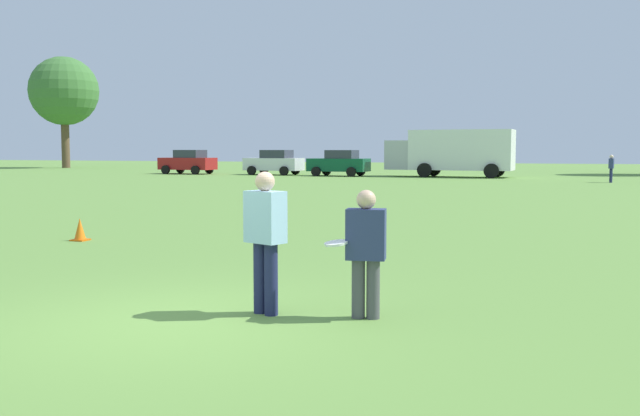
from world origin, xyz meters
The scene contains 11 objects.
ground_plane centered at (0.00, 0.00, 0.00)m, with size 176.44×176.44×0.00m, color #608C3D.
player_thrower centered at (0.83, 0.73, 0.95)m, with size 0.53×0.42×1.68m.
player_defender centered at (2.00, 0.90, 0.83)m, with size 0.48×0.32×1.48m.
frisbee centered at (1.70, 0.72, 0.88)m, with size 0.27×0.27×0.08m.
traffic_cone centered at (-5.52, 5.68, 0.23)m, with size 0.32×0.32×0.48m.
parked_car_near_left centered at (-22.71, 41.34, 0.92)m, with size 4.31×2.42×1.82m.
parked_car_mid_left centered at (-15.80, 41.70, 0.92)m, with size 4.31×2.42×1.82m.
parked_car_center centered at (-10.62, 41.08, 0.92)m, with size 4.31×2.42×1.82m.
box_truck centered at (-2.87, 41.95, 1.75)m, with size 8.63×3.35×3.18m.
bystander_sideline_watcher centered at (6.85, 36.77, 0.89)m, with size 0.33×0.47×1.58m.
tree_west_oak centered at (-42.41, 52.26, 7.51)m, with size 6.72×6.72×10.92m.
Camera 1 is at (4.08, -6.94, 1.96)m, focal length 40.10 mm.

